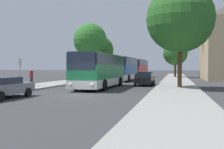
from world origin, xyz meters
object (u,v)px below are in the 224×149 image
(bus_rear, at_px, (138,68))
(tree_right_near, at_px, (175,53))
(bus_front, at_px, (100,70))
(parked_car_right_near, at_px, (145,78))
(bus_middle, at_px, (124,68))
(pedestrian_waiting_near, at_px, (31,77))
(tree_right_mid, at_px, (180,19))
(parked_car_left_curb, at_px, (2,87))
(tree_left_far, at_px, (99,50))
(tree_left_near, at_px, (90,40))
(bus_stop_sign, at_px, (20,70))

(bus_rear, distance_m, tree_right_near, 7.94)
(bus_front, bearing_deg, bus_rear, 91.31)
(bus_rear, relative_size, parked_car_right_near, 2.45)
(bus_middle, bearing_deg, pedestrian_waiting_near, -115.22)
(pedestrian_waiting_near, xyz_separation_m, tree_right_near, (14.33, 28.37, 3.75))
(tree_right_near, xyz_separation_m, tree_right_mid, (0.45, -27.04, 1.82))
(parked_car_left_curb, height_order, parked_car_right_near, parked_car_right_near)
(pedestrian_waiting_near, distance_m, tree_right_mid, 15.85)
(bus_middle, bearing_deg, parked_car_right_near, -65.23)
(parked_car_left_curb, relative_size, tree_left_far, 0.57)
(bus_middle, xyz_separation_m, tree_right_near, (7.39, 14.05, 2.91))
(bus_middle, height_order, tree_left_near, tree_left_near)
(parked_car_left_curb, distance_m, tree_right_near, 39.44)
(bus_stop_sign, distance_m, tree_left_near, 23.86)
(parked_car_right_near, xyz_separation_m, tree_left_far, (-10.92, 18.99, 4.54))
(bus_rear, distance_m, tree_right_mid, 28.94)
(bus_rear, xyz_separation_m, parked_car_right_near, (4.15, -23.73, -1.08))
(tree_left_far, bearing_deg, parked_car_right_near, -60.11)
(tree_right_near, bearing_deg, bus_middle, -117.76)
(bus_rear, xyz_separation_m, pedestrian_waiting_near, (-6.94, -28.79, -0.86))
(parked_car_left_curb, distance_m, tree_left_near, 29.74)
(bus_middle, distance_m, tree_left_far, 12.36)
(bus_rear, distance_m, bus_stop_sign, 33.02)
(bus_stop_sign, relative_size, tree_right_mid, 0.28)
(pedestrian_waiting_near, bearing_deg, parked_car_left_curb, -113.20)
(tree_left_far, bearing_deg, tree_right_mid, -57.28)
(parked_car_left_curb, xyz_separation_m, pedestrian_waiting_near, (-3.44, 9.31, 0.27))
(bus_front, height_order, parked_car_left_curb, bus_front)
(pedestrian_waiting_near, bearing_deg, bus_front, -39.14)
(tree_left_near, distance_m, tree_right_near, 17.08)
(parked_car_right_near, relative_size, tree_right_mid, 0.48)
(tree_right_near, bearing_deg, bus_rear, 176.77)
(parked_car_left_curb, bearing_deg, tree_left_near, 100.18)
(tree_right_mid, bearing_deg, tree_left_near, 129.33)
(pedestrian_waiting_near, relative_size, tree_right_near, 0.24)
(bus_stop_sign, bearing_deg, bus_front, 34.95)
(parked_car_left_curb, bearing_deg, bus_middle, 84.63)
(bus_stop_sign, xyz_separation_m, pedestrian_waiting_near, (-1.11, 3.71, -0.78))
(bus_rear, height_order, pedestrian_waiting_near, bus_rear)
(tree_right_mid, bearing_deg, tree_right_near, 90.95)
(tree_right_near, relative_size, tree_right_mid, 0.73)
(tree_left_near, bearing_deg, bus_rear, 52.30)
(bus_middle, bearing_deg, bus_front, -88.29)
(parked_car_right_near, xyz_separation_m, tree_left_near, (-11.27, 14.52, 5.97))
(bus_middle, height_order, bus_rear, bus_rear)
(tree_right_mid, bearing_deg, bus_front, -174.06)
(pedestrian_waiting_near, bearing_deg, tree_right_mid, -38.32)
(bus_middle, bearing_deg, parked_car_left_curb, -97.80)
(bus_middle, bearing_deg, tree_left_near, 144.15)
(tree_right_near, bearing_deg, pedestrian_waiting_near, -116.79)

